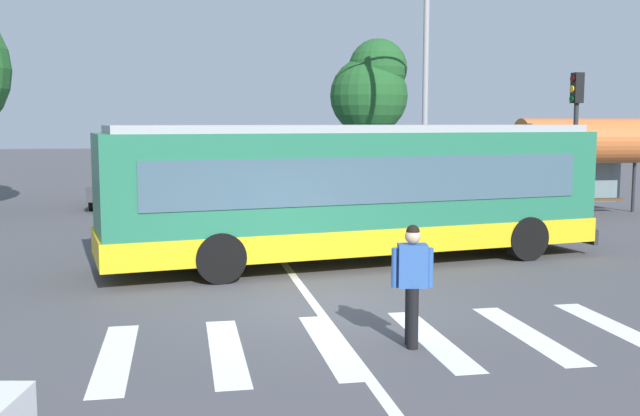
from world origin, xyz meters
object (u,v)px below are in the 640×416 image
twin_arm_street_lamp (426,52)px  parked_car_teal (332,183)px  parked_car_white (400,182)px  bus_stop_shelter (579,143)px  parked_car_charcoal (121,186)px  parked_car_silver (192,184)px  traffic_light_far_corner (576,123)px  pedestrian_crossing_street (412,278)px  parked_car_blue (266,184)px  background_tree_right (371,88)px  city_transit_bus (355,191)px

twin_arm_street_lamp → parked_car_teal: bearing=130.5°
parked_car_white → bus_stop_shelter: bearing=-44.0°
parked_car_charcoal → parked_car_teal: 7.95m
parked_car_white → parked_car_teal: bearing=-178.1°
parked_car_silver → parked_car_teal: (5.34, -0.63, 0.00)m
parked_car_white → traffic_light_far_corner: (3.15, -7.53, 2.32)m
pedestrian_crossing_street → parked_car_charcoal: (-5.31, 18.77, -0.20)m
parked_car_charcoal → bus_stop_shelter: bearing=-18.3°
parked_car_silver → parked_car_blue: same height
pedestrian_crossing_street → traffic_light_far_corner: size_ratio=0.37×
parked_car_silver → traffic_light_far_corner: size_ratio=1.02×
parked_car_charcoal → parked_car_silver: size_ratio=0.98×
parked_car_charcoal → pedestrian_crossing_street: bearing=-74.2°
parked_car_white → pedestrian_crossing_street: bearing=-106.4°
background_tree_right → parked_car_teal: bearing=-131.1°
background_tree_right → parked_car_silver: bearing=-166.0°
parked_car_teal → parked_car_blue: bearing=179.1°
city_transit_bus → parked_car_blue: city_transit_bus is taller
traffic_light_far_corner → twin_arm_street_lamp: (-3.26, 4.33, 2.44)m
parked_car_charcoal → twin_arm_street_lamp: 12.16m
city_transit_bus → twin_arm_street_lamp: (4.59, 8.84, 3.94)m
city_transit_bus → parked_car_teal: bearing=80.8°
bus_stop_shelter → parked_car_charcoal: bearing=161.7°
parked_car_silver → bus_stop_shelter: 14.13m
city_transit_bus → twin_arm_street_lamp: 10.71m
pedestrian_crossing_street → parked_car_teal: bearing=81.8°
parked_car_silver → parked_car_white: bearing=-3.8°
traffic_light_far_corner → twin_arm_street_lamp: 5.94m
bus_stop_shelter → background_tree_right: (-5.47, 7.15, 2.12)m
city_transit_bus → parked_car_white: 12.95m
traffic_light_far_corner → parked_car_teal: bearing=128.5°
pedestrian_crossing_street → twin_arm_street_lamp: twin_arm_street_lamp is taller
parked_car_charcoal → bus_stop_shelter: size_ratio=1.05×
parked_car_blue → bus_stop_shelter: bearing=-24.6°
twin_arm_street_lamp → parked_car_white: bearing=88.0°
parked_car_silver → traffic_light_far_corner: traffic_light_far_corner is taller
parked_car_blue → background_tree_right: bearing=27.4°
pedestrian_crossing_street → parked_car_white: (5.39, 18.35, -0.20)m
pedestrian_crossing_street → parked_car_silver: (-2.72, 18.89, -0.20)m
parked_car_white → traffic_light_far_corner: bearing=-67.3°
parked_car_teal → parked_car_white: 2.76m
parked_car_blue → parked_car_white: 5.34m
parked_car_charcoal → parked_car_blue: bearing=-5.0°
background_tree_right → parked_car_blue: bearing=-152.6°
traffic_light_far_corner → twin_arm_street_lamp: bearing=127.0°
parked_car_charcoal → twin_arm_street_lamp: (10.59, -3.62, 4.76)m
parked_car_blue → pedestrian_crossing_street: bearing=-90.1°
city_transit_bus → traffic_light_far_corner: (7.86, 4.51, 1.50)m
traffic_light_far_corner → twin_arm_street_lamp: size_ratio=0.51×
city_transit_bus → parked_car_white: size_ratio=2.47×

